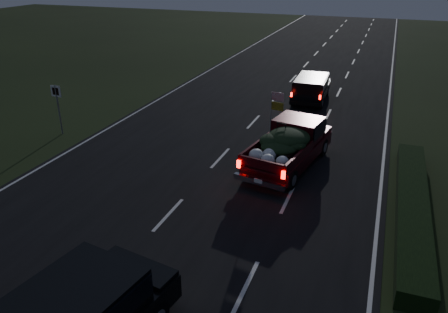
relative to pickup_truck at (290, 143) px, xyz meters
The scene contains 6 objects.
ground 6.20m from the pickup_truck, 118.93° to the right, with size 120.00×120.00×0.00m, color black.
road_asphalt 6.20m from the pickup_truck, 118.93° to the right, with size 14.00×120.00×0.02m, color black.
hedge_row 5.43m from the pickup_truck, 25.89° to the right, with size 1.00×10.00×0.60m, color black.
route_sign 11.48m from the pickup_truck, behind, with size 0.55×0.08×2.50m.
pickup_truck is the anchor object (origin of this frame).
lead_suv 9.54m from the pickup_truck, 94.77° to the left, with size 1.91×4.38×1.25m.
Camera 1 is at (6.27, -11.33, 8.01)m, focal length 35.00 mm.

